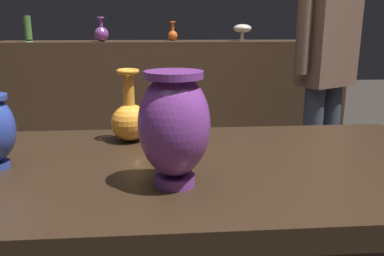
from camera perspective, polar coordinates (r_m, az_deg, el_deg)
back_display_shelf at (r=3.13m, az=-2.65°, el=3.30°), size 2.60×0.40×0.99m
vase_centerpiece at (r=0.77m, az=-2.56°, el=0.47°), size 0.14×0.14×0.23m
vase_tall_behind at (r=1.10m, az=-8.95°, el=1.41°), size 0.10×0.10×0.20m
shelf_vase_right at (r=3.09m, az=7.24°, el=13.94°), size 0.14×0.14×0.12m
shelf_vase_left at (r=3.02m, az=-12.89°, el=13.12°), size 0.10×0.10×0.17m
shelf_vase_center at (r=3.11m, az=-2.80°, el=13.28°), size 0.08×0.08×0.14m
shelf_vase_far_left at (r=3.15m, az=-22.51°, el=12.94°), size 0.07×0.07×0.18m
visitor_near_right at (r=2.35m, az=18.79°, el=9.35°), size 0.42×0.31×1.58m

